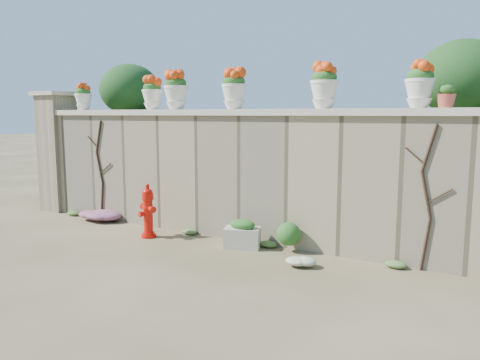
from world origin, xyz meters
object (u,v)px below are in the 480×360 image
Objects in this scene: terracotta_pot at (446,97)px; planter_box at (242,235)px; urn_pot_0 at (83,97)px; fire_hydrant at (148,211)px.

planter_box is at bearing -169.03° from terracotta_pot.
urn_pot_0 is at bearing -180.00° from terracotta_pot.
fire_hydrant is 3.10m from urn_pot_0.
fire_hydrant is 4.75m from terracotta_pot.
planter_box is 1.17× the size of urn_pot_0.
fire_hydrant reaches higher than planter_box.
urn_pot_0 is 1.84× the size of terracotta_pot.
terracotta_pot is (4.33, 0.78, 1.78)m from fire_hydrant.
urn_pot_0 is at bearing 151.94° from planter_box.
planter_box is (1.65, 0.26, -0.24)m from fire_hydrant.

